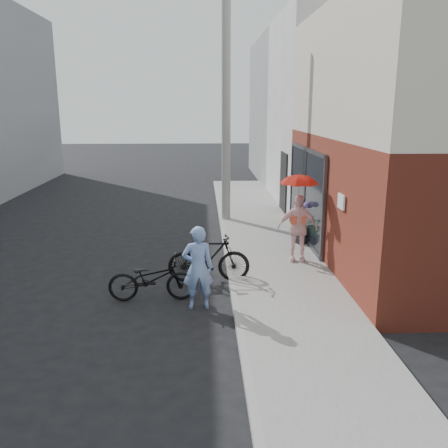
{
  "coord_description": "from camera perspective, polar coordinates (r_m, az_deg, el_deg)",
  "views": [
    {
      "loc": [
        0.35,
        -9.13,
        3.7
      ],
      "look_at": [
        0.82,
        1.31,
        1.1
      ],
      "focal_mm": 38.0,
      "sensor_mm": 36.0,
      "label": 1
    }
  ],
  "objects": [
    {
      "name": "planter",
      "position": [
        12.97,
        9.3,
        -1.79
      ],
      "size": [
        0.49,
        0.49,
        0.19
      ],
      "primitive_type": "cube",
      "rotation": [
        0.0,
        0.0,
        0.42
      ],
      "color": "black",
      "rests_on": "sidewalk"
    },
    {
      "name": "kimono_woman",
      "position": [
        11.28,
        8.83,
        -0.48
      ],
      "size": [
        0.98,
        0.51,
        1.59
      ],
      "primitive_type": "imported",
      "rotation": [
        0.0,
        0.0,
        -0.13
      ],
      "color": "#FFD5D7",
      "rests_on": "sidewalk"
    },
    {
      "name": "plaster_building",
      "position": [
        19.38,
        18.58,
        12.69
      ],
      "size": [
        8.0,
        6.0,
        7.0
      ],
      "primitive_type": "cube",
      "color": "silver",
      "rests_on": "ground"
    },
    {
      "name": "potted_plant",
      "position": [
        12.87,
        9.37,
        -0.08
      ],
      "size": [
        0.54,
        0.47,
        0.6
      ],
      "primitive_type": "imported",
      "color": "#40702D",
      "rests_on": "planter"
    },
    {
      "name": "parasol",
      "position": [
        11.05,
        9.06,
        5.42
      ],
      "size": [
        0.86,
        0.86,
        0.75
      ],
      "primitive_type": "imported",
      "color": "red",
      "rests_on": "kimono_woman"
    },
    {
      "name": "east_building_far",
      "position": [
        26.05,
        13.01,
        13.2
      ],
      "size": [
        8.0,
        8.0,
        7.0
      ],
      "primitive_type": "cube",
      "color": "gray",
      "rests_on": "ground"
    },
    {
      "name": "bike_right",
      "position": [
        10.21,
        -1.83,
        -4.13
      ],
      "size": [
        1.77,
        0.53,
        1.06
      ],
      "primitive_type": "imported",
      "rotation": [
        0.0,
        0.0,
        1.55
      ],
      "color": "black",
      "rests_on": "ground"
    },
    {
      "name": "sidewalk",
      "position": [
        11.84,
        6.05,
        -4.01
      ],
      "size": [
        2.2,
        24.0,
        0.12
      ],
      "primitive_type": "cube",
      "color": "gray",
      "rests_on": "ground"
    },
    {
      "name": "utility_pole",
      "position": [
        15.15,
        0.26,
        13.22
      ],
      "size": [
        0.28,
        0.28,
        7.0
      ],
      "primitive_type": "cylinder",
      "color": "#9E9E99",
      "rests_on": "ground"
    },
    {
      "name": "curb",
      "position": [
        11.72,
        0.43,
        -4.11
      ],
      "size": [
        0.12,
        24.0,
        0.12
      ],
      "primitive_type": "cube",
      "color": "#9E9E99",
      "rests_on": "ground"
    },
    {
      "name": "ground",
      "position": [
        9.86,
        -4.48,
        -8.12
      ],
      "size": [
        80.0,
        80.0,
        0.0
      ],
      "primitive_type": "plane",
      "color": "black",
      "rests_on": "ground"
    },
    {
      "name": "bike_left",
      "position": [
        9.38,
        -8.66,
        -6.51
      ],
      "size": [
        1.71,
        0.65,
        0.89
      ],
      "primitive_type": "imported",
      "rotation": [
        0.0,
        0.0,
        1.61
      ],
      "color": "black",
      "rests_on": "ground"
    },
    {
      "name": "officer",
      "position": [
        8.82,
        -3.17,
        -5.26
      ],
      "size": [
        0.61,
        0.43,
        1.59
      ],
      "primitive_type": "imported",
      "rotation": [
        0.0,
        0.0,
        3.24
      ],
      "color": "#7B9CDC",
      "rests_on": "ground"
    }
  ]
}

